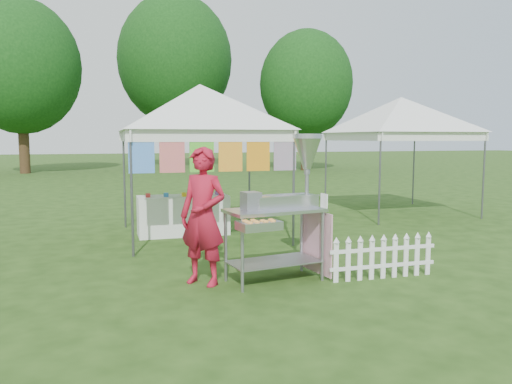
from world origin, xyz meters
name	(u,v)px	position (x,y,z in m)	size (l,w,h in m)	color
ground	(251,284)	(0.00, 0.00, 0.00)	(120.00, 120.00, 0.00)	#213F12
canopy_main	(200,85)	(0.00, 3.49, 2.99)	(4.24, 4.24, 3.45)	#59595E
canopy_right	(401,97)	(5.50, 5.00, 2.99)	(4.24, 4.24, 3.45)	#59595E
tree_left	(20,67)	(-6.00, 24.00, 5.83)	(6.40, 6.40, 9.53)	#332612
tree_mid	(175,61)	(3.00, 28.00, 7.14)	(7.60, 7.60, 11.52)	#332612
tree_right	(306,84)	(10.00, 22.00, 5.18)	(5.60, 5.60, 8.42)	#332612
donut_cart	(288,195)	(0.56, 0.08, 1.18)	(1.46, 1.18, 2.01)	gray
vendor	(203,216)	(-0.61, 0.20, 0.92)	(0.67, 0.44, 1.84)	#A6142A
picket_fence	(383,258)	(1.84, -0.29, 0.29)	(1.62, 0.05, 0.56)	white
display_table	(183,215)	(-0.33, 3.73, 0.40)	(1.80, 0.70, 0.80)	white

